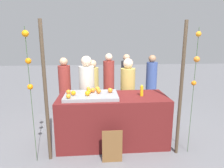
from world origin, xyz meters
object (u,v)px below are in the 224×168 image
at_px(stall_counter, 113,120).
at_px(juice_bottle, 142,91).
at_px(orange_1, 93,90).
at_px(chalkboard_sign, 112,147).
at_px(orange_0, 110,90).
at_px(vendor_left, 87,96).
at_px(vendor_right, 128,96).

bearing_deg(stall_counter, juice_bottle, -2.48).
bearing_deg(orange_1, chalkboard_sign, -66.85).
relative_size(orange_1, chalkboard_sign, 0.16).
xyz_separation_m(orange_1, juice_bottle, (0.91, -0.10, -0.01)).
height_order(orange_1, chalkboard_sign, orange_1).
height_order(orange_0, vendor_left, vendor_left).
xyz_separation_m(juice_bottle, vendor_left, (-1.05, 0.69, -0.27)).
bearing_deg(orange_0, juice_bottle, -6.11).
height_order(chalkboard_sign, vendor_left, vendor_left).
bearing_deg(vendor_left, vendor_right, -1.99).
distance_m(juice_bottle, vendor_right, 0.74).
distance_m(orange_0, vendor_right, 0.80).
distance_m(stall_counter, vendor_right, 0.79).
xyz_separation_m(juice_bottle, vendor_right, (-0.16, 0.66, -0.30)).
distance_m(chalkboard_sign, vendor_left, 1.47).
relative_size(orange_0, juice_bottle, 0.44).
bearing_deg(juice_bottle, orange_1, 173.56).
distance_m(chalkboard_sign, vendor_right, 1.43).
height_order(juice_bottle, vendor_right, vendor_right).
distance_m(orange_1, chalkboard_sign, 1.10).
distance_m(stall_counter, orange_0, 0.58).
xyz_separation_m(stall_counter, vendor_left, (-0.50, 0.67, 0.29)).
xyz_separation_m(stall_counter, juice_bottle, (0.54, -0.02, 0.57)).
bearing_deg(orange_0, vendor_right, 54.11).
distance_m(orange_0, juice_bottle, 0.59).
height_order(stall_counter, orange_0, orange_0).
height_order(orange_0, chalkboard_sign, orange_0).
bearing_deg(vendor_left, stall_counter, -52.87).
height_order(orange_1, juice_bottle, juice_bottle).
bearing_deg(vendor_left, orange_1, -77.17).
relative_size(stall_counter, juice_bottle, 9.74).
height_order(orange_1, vendor_left, vendor_left).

